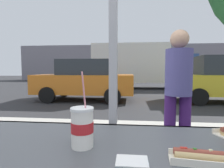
{
  "coord_description": "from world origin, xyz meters",
  "views": [
    {
      "loc": [
        0.11,
        -1.08,
        1.3
      ],
      "look_at": [
        -0.31,
        3.08,
        0.98
      ],
      "focal_mm": 29.15,
      "sensor_mm": 36.0,
      "label": 1
    }
  ],
  "objects_px": {
    "parked_car_orange": "(85,80)",
    "box_truck": "(140,65)",
    "soda_cup_right": "(82,127)",
    "hotdog_tray_far": "(202,157)",
    "pedestrian": "(178,88)"
  },
  "relations": [
    {
      "from": "box_truck",
      "to": "pedestrian",
      "type": "distance_m",
      "value": 10.88
    },
    {
      "from": "pedestrian",
      "to": "box_truck",
      "type": "bearing_deg",
      "value": 89.52
    },
    {
      "from": "soda_cup_right",
      "to": "box_truck",
      "type": "relative_size",
      "value": 0.05
    },
    {
      "from": "pedestrian",
      "to": "parked_car_orange",
      "type": "bearing_deg",
      "value": 114.85
    },
    {
      "from": "box_truck",
      "to": "parked_car_orange",
      "type": "bearing_deg",
      "value": -115.75
    },
    {
      "from": "hotdog_tray_far",
      "to": "pedestrian",
      "type": "height_order",
      "value": "pedestrian"
    },
    {
      "from": "parked_car_orange",
      "to": "box_truck",
      "type": "height_order",
      "value": "box_truck"
    },
    {
      "from": "soda_cup_right",
      "to": "parked_car_orange",
      "type": "relative_size",
      "value": 0.08
    },
    {
      "from": "soda_cup_right",
      "to": "parked_car_orange",
      "type": "bearing_deg",
      "value": 103.95
    },
    {
      "from": "soda_cup_right",
      "to": "hotdog_tray_far",
      "type": "height_order",
      "value": "soda_cup_right"
    },
    {
      "from": "pedestrian",
      "to": "hotdog_tray_far",
      "type": "bearing_deg",
      "value": -101.32
    },
    {
      "from": "soda_cup_right",
      "to": "parked_car_orange",
      "type": "distance_m",
      "value": 7.17
    },
    {
      "from": "soda_cup_right",
      "to": "pedestrian",
      "type": "height_order",
      "value": "pedestrian"
    },
    {
      "from": "soda_cup_right",
      "to": "pedestrian",
      "type": "xyz_separation_m",
      "value": [
        0.79,
        1.51,
        0.03
      ]
    },
    {
      "from": "soda_cup_right",
      "to": "parked_car_orange",
      "type": "height_order",
      "value": "parked_car_orange"
    }
  ]
}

